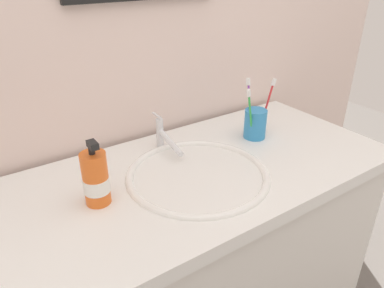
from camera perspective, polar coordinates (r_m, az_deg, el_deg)
name	(u,v)px	position (r m, az deg, el deg)	size (l,w,h in m)	color
tiled_wall_back	(142,32)	(1.24, -7.77, 16.95)	(2.43, 0.04, 2.40)	beige
vanity_counter	(199,271)	(1.37, 1.09, -19.27)	(1.23, 0.58, 0.85)	silver
sink_basin	(198,187)	(1.09, 0.89, -6.77)	(0.42, 0.42, 0.12)	white
faucet	(164,136)	(1.19, -4.42, 1.24)	(0.02, 0.17, 0.11)	silver
toothbrush_cup	(255,124)	(1.29, 9.88, 3.14)	(0.08, 0.08, 0.10)	#338CCC
toothbrush_red	(267,104)	(1.29, 11.72, 6.22)	(0.06, 0.02, 0.20)	red
toothbrush_green	(250,112)	(1.22, 9.11, 4.99)	(0.06, 0.03, 0.19)	green
toothbrush_purple	(250,104)	(1.27, 9.02, 6.21)	(0.02, 0.04, 0.21)	purple
soap_dispenser	(96,179)	(0.95, -14.85, -5.37)	(0.07, 0.07, 0.18)	orange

